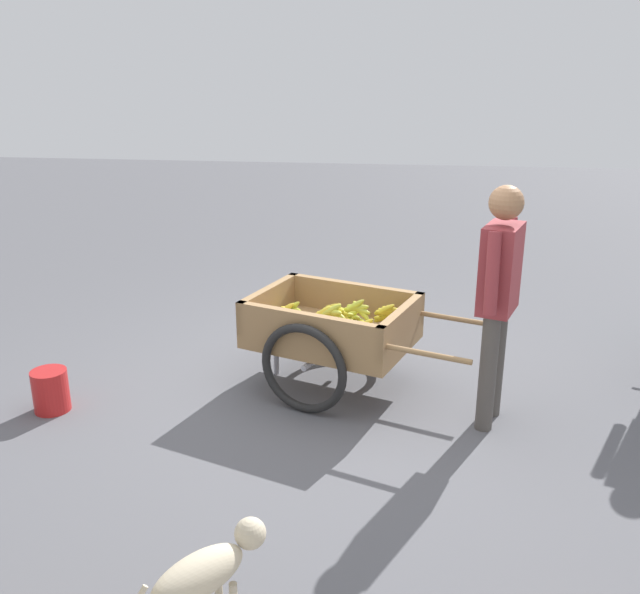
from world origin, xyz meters
name	(u,v)px	position (x,y,z in m)	size (l,w,h in m)	color
ground_plane	(312,403)	(0.00, 0.00, 0.00)	(24.00, 24.00, 0.00)	#56565B
fruit_cart	(334,331)	(-0.12, -0.29, 0.44)	(1.81, 1.26, 0.73)	#937047
vendor_person	(499,287)	(-1.19, 0.08, 0.94)	(0.30, 0.56, 1.57)	#4C4742
dog	(206,571)	(0.15, 2.02, 0.27)	(0.45, 0.55, 0.40)	beige
plastic_bucket	(51,391)	(1.75, 0.33, 0.15)	(0.24, 0.24, 0.29)	#B21E1E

